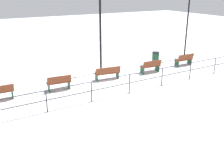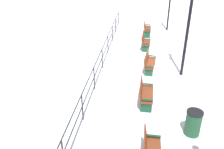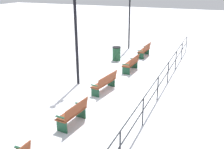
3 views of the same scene
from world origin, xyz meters
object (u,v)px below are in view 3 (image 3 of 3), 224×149
(bench_third, at_px, (105,82))
(bench_nearest, at_px, (145,50))
(lamppost_near, at_px, (130,4))
(lamppost_middle, at_px, (75,15))
(trash_bin, at_px, (116,54))
(bench_second, at_px, (132,64))
(bench_fourth, at_px, (73,114))

(bench_third, bearing_deg, bench_nearest, -83.17)
(lamppost_near, xyz_separation_m, lamppost_middle, (0.00, 8.11, 0.16))
(lamppost_middle, bearing_deg, lamppost_near, -90.00)
(bench_third, distance_m, lamppost_near, 9.14)
(bench_third, bearing_deg, trash_bin, -66.83)
(bench_second, distance_m, lamppost_near, 6.22)
(lamppost_near, relative_size, trash_bin, 5.44)
(bench_third, xyz_separation_m, trash_bin, (1.40, -5.08, 0.00))
(bench_nearest, distance_m, lamppost_middle, 7.21)
(bench_second, relative_size, lamppost_near, 0.30)
(bench_third, distance_m, bench_fourth, 3.33)
(bench_fourth, height_order, trash_bin, trash_bin)
(bench_third, xyz_separation_m, bench_fourth, (-0.18, 3.32, 0.01))
(bench_nearest, relative_size, bench_fourth, 1.06)
(bench_nearest, relative_size, trash_bin, 1.62)
(bench_third, relative_size, lamppost_near, 0.34)
(bench_fourth, xyz_separation_m, lamppost_middle, (1.88, -3.72, 3.05))
(bench_nearest, bearing_deg, lamppost_near, -43.51)
(trash_bin, bearing_deg, bench_third, 105.41)
(bench_second, height_order, bench_third, bench_second)
(bench_nearest, distance_m, bench_fourth, 9.99)
(bench_fourth, height_order, lamppost_near, lamppost_near)
(bench_nearest, bearing_deg, lamppost_middle, 75.81)
(bench_second, height_order, lamppost_middle, lamppost_middle)
(bench_fourth, distance_m, lamppost_middle, 5.16)
(bench_third, height_order, trash_bin, trash_bin)
(bench_second, bearing_deg, trash_bin, -44.14)
(bench_third, distance_m, trash_bin, 5.27)
(bench_second, relative_size, bench_third, 0.87)
(bench_third, height_order, bench_fourth, bench_fourth)
(bench_second, bearing_deg, bench_nearest, -85.09)
(lamppost_middle, bearing_deg, bench_second, -123.30)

